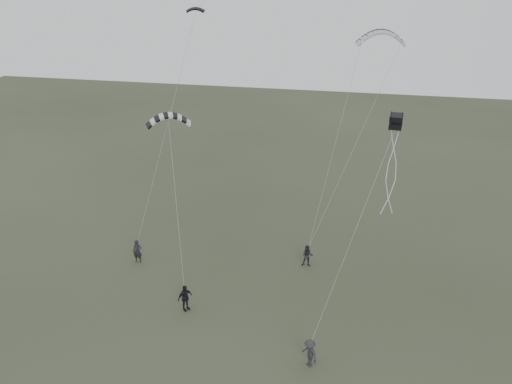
% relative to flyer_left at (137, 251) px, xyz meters
% --- Properties ---
extents(ground, '(140.00, 140.00, 0.00)m').
position_rel_flyer_left_xyz_m(ground, '(8.24, -4.90, -0.95)').
color(ground, '#303725').
rests_on(ground, ground).
extents(flyer_left, '(0.75, 0.56, 1.89)m').
position_rel_flyer_left_xyz_m(flyer_left, '(0.00, 0.00, 0.00)').
color(flyer_left, black).
rests_on(flyer_left, ground).
extents(flyer_right, '(0.90, 0.72, 1.77)m').
position_rel_flyer_left_xyz_m(flyer_right, '(13.04, 2.30, -0.06)').
color(flyer_right, '#24242A').
rests_on(flyer_right, ground).
extents(flyer_center, '(1.05, 1.17, 1.90)m').
position_rel_flyer_left_xyz_m(flyer_center, '(5.72, -4.96, 0.01)').
color(flyer_center, black).
rests_on(flyer_center, ground).
extents(flyer_far, '(1.30, 1.28, 1.80)m').
position_rel_flyer_left_xyz_m(flyer_far, '(14.49, -8.36, -0.05)').
color(flyer_far, '#28292D').
rests_on(flyer_far, ground).
extents(kite_dark_small, '(1.41, 0.76, 0.57)m').
position_rel_flyer_left_xyz_m(kite_dark_small, '(3.47, 6.35, 17.48)').
color(kite_dark_small, black).
rests_on(kite_dark_small, flyer_left).
extents(kite_pale_large, '(3.88, 1.63, 1.68)m').
position_rel_flyer_left_xyz_m(kite_pale_large, '(17.11, 9.85, 15.76)').
color(kite_pale_large, '#B2B5B8').
rests_on(kite_pale_large, flyer_right).
extents(kite_striped, '(3.06, 2.16, 1.29)m').
position_rel_flyer_left_xyz_m(kite_striped, '(3.54, -0.37, 11.17)').
color(kite_striped, black).
rests_on(kite_striped, flyer_center).
extents(kite_box, '(0.78, 0.90, 0.86)m').
position_rel_flyer_left_xyz_m(kite_box, '(18.11, -2.97, 12.37)').
color(kite_box, black).
rests_on(kite_box, flyer_far).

